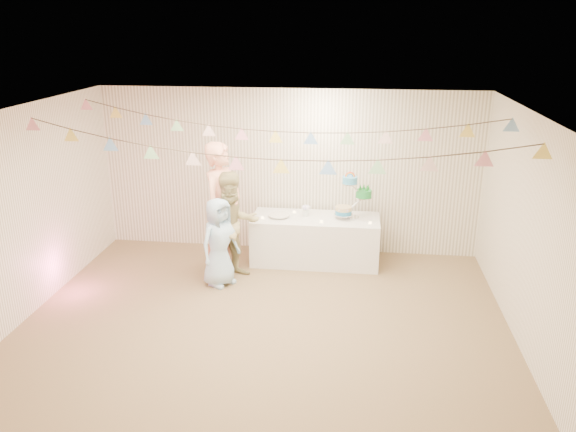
# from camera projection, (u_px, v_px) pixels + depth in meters

# --- Properties ---
(floor) EXTENTS (6.00, 6.00, 0.00)m
(floor) POSITION_uv_depth(u_px,v_px,m) (264.00, 324.00, 6.96)
(floor) COLOR brown
(floor) RESTS_ON ground
(ceiling) EXTENTS (6.00, 6.00, 0.00)m
(ceiling) POSITION_uv_depth(u_px,v_px,m) (261.00, 113.00, 6.10)
(ceiling) COLOR white
(ceiling) RESTS_ON ground
(back_wall) EXTENTS (6.00, 6.00, 0.00)m
(back_wall) POSITION_uv_depth(u_px,v_px,m) (289.00, 172.00, 8.87)
(back_wall) COLOR white
(back_wall) RESTS_ON ground
(front_wall) EXTENTS (6.00, 6.00, 0.00)m
(front_wall) POSITION_uv_depth(u_px,v_px,m) (207.00, 339.00, 4.19)
(front_wall) COLOR white
(front_wall) RESTS_ON ground
(left_wall) EXTENTS (5.00, 5.00, 0.00)m
(left_wall) POSITION_uv_depth(u_px,v_px,m) (21.00, 215.00, 6.88)
(left_wall) COLOR white
(left_wall) RESTS_ON ground
(right_wall) EXTENTS (5.00, 5.00, 0.00)m
(right_wall) POSITION_uv_depth(u_px,v_px,m) (531.00, 237.00, 6.18)
(right_wall) COLOR white
(right_wall) RESTS_ON ground
(table) EXTENTS (1.93, 0.77, 0.73)m
(table) POSITION_uv_depth(u_px,v_px,m) (315.00, 240.00, 8.66)
(table) COLOR white
(table) RESTS_ON floor
(cake_stand) EXTENTS (0.60, 0.35, 0.67)m
(cake_stand) POSITION_uv_depth(u_px,v_px,m) (353.00, 195.00, 8.40)
(cake_stand) COLOR silver
(cake_stand) RESTS_ON table
(cake_bottom) EXTENTS (0.31, 0.31, 0.15)m
(cake_bottom) POSITION_uv_depth(u_px,v_px,m) (342.00, 212.00, 8.45)
(cake_bottom) COLOR teal
(cake_bottom) RESTS_ON cake_stand
(cake_middle) EXTENTS (0.27, 0.27, 0.22)m
(cake_middle) POSITION_uv_depth(u_px,v_px,m) (365.00, 193.00, 8.46)
(cake_middle) COLOR #1D8637
(cake_middle) RESTS_ON cake_stand
(cake_top_tier) EXTENTS (0.25, 0.25, 0.19)m
(cake_top_tier) POSITION_uv_depth(u_px,v_px,m) (350.00, 177.00, 8.29)
(cake_top_tier) COLOR #419DCC
(cake_top_tier) RESTS_ON cake_stand
(platter) EXTENTS (0.32, 0.32, 0.02)m
(platter) POSITION_uv_depth(u_px,v_px,m) (279.00, 215.00, 8.55)
(platter) COLOR white
(platter) RESTS_ON table
(posy) EXTENTS (0.15, 0.15, 0.17)m
(posy) POSITION_uv_depth(u_px,v_px,m) (306.00, 209.00, 8.57)
(posy) COLOR white
(posy) RESTS_ON table
(person_adult_a) EXTENTS (0.69, 0.84, 1.98)m
(person_adult_a) POSITION_uv_depth(u_px,v_px,m) (223.00, 210.00, 8.06)
(person_adult_a) COLOR #FDA684
(person_adult_a) RESTS_ON floor
(person_adult_b) EXTENTS (0.98, 0.93, 1.59)m
(person_adult_b) POSITION_uv_depth(u_px,v_px,m) (233.00, 226.00, 7.99)
(person_adult_b) COLOR tan
(person_adult_b) RESTS_ON floor
(person_child) EXTENTS (0.69, 0.74, 1.27)m
(person_child) POSITION_uv_depth(u_px,v_px,m) (219.00, 242.00, 7.82)
(person_child) COLOR #A8CFEF
(person_child) RESTS_ON floor
(bunting_back) EXTENTS (5.60, 1.10, 0.40)m
(bunting_back) POSITION_uv_depth(u_px,v_px,m) (275.00, 120.00, 7.22)
(bunting_back) COLOR pink
(bunting_back) RESTS_ON ceiling
(bunting_front) EXTENTS (5.60, 0.90, 0.36)m
(bunting_front) POSITION_uv_depth(u_px,v_px,m) (258.00, 143.00, 6.01)
(bunting_front) COLOR #72A5E5
(bunting_front) RESTS_ON ceiling
(tealight_0) EXTENTS (0.04, 0.04, 0.03)m
(tealight_0) POSITION_uv_depth(u_px,v_px,m) (262.00, 218.00, 8.49)
(tealight_0) COLOR #FFD88C
(tealight_0) RESTS_ON table
(tealight_1) EXTENTS (0.04, 0.04, 0.03)m
(tealight_1) POSITION_uv_depth(u_px,v_px,m) (294.00, 212.00, 8.74)
(tealight_1) COLOR #FFD88C
(tealight_1) RESTS_ON table
(tealight_2) EXTENTS (0.04, 0.04, 0.03)m
(tealight_2) POSITION_uv_depth(u_px,v_px,m) (321.00, 222.00, 8.32)
(tealight_2) COLOR #FFD88C
(tealight_2) RESTS_ON table
(tealight_3) EXTENTS (0.04, 0.04, 0.03)m
(tealight_3) POSITION_uv_depth(u_px,v_px,m) (339.00, 213.00, 8.70)
(tealight_3) COLOR #FFD88C
(tealight_3) RESTS_ON table
(tealight_4) EXTENTS (0.04, 0.04, 0.03)m
(tealight_4) POSITION_uv_depth(u_px,v_px,m) (370.00, 223.00, 8.27)
(tealight_4) COLOR #FFD88C
(tealight_4) RESTS_ON table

